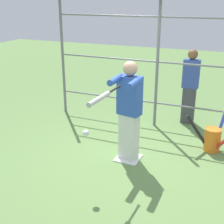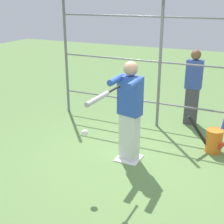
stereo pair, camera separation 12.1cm
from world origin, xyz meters
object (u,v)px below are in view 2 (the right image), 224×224
object	(u,v)px
softball_in_flight	(85,133)
bat_bucket	(215,139)
batter	(129,109)
baseball_bat_swinging	(100,97)
bystander_behind_fence	(193,86)

from	to	relation	value
softball_in_flight	bat_bucket	bearing A→B (deg)	-129.13
batter	baseball_bat_swinging	size ratio (longest dim) A/B	1.82
batter	softball_in_flight	world-z (taller)	batter
batter	bat_bucket	bearing A→B (deg)	-145.06
batter	softball_in_flight	distance (m)	1.04
bystander_behind_fence	bat_bucket	bearing A→B (deg)	119.89
baseball_bat_swinging	bystander_behind_fence	distance (m)	3.16
softball_in_flight	bystander_behind_fence	bearing A→B (deg)	-106.05
bat_bucket	bystander_behind_fence	xyz separation A→B (m)	(0.66, -1.16, 0.58)
softball_in_flight	bat_bucket	world-z (taller)	softball_in_flight
bystander_behind_fence	batter	bearing A→B (deg)	73.26
bat_bucket	softball_in_flight	bearing A→B (deg)	50.87
baseball_bat_swinging	bystander_behind_fence	world-z (taller)	bystander_behind_fence
batter	baseball_bat_swinging	world-z (taller)	batter
baseball_bat_swinging	bystander_behind_fence	xyz separation A→B (m)	(-0.63, -3.04, -0.56)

